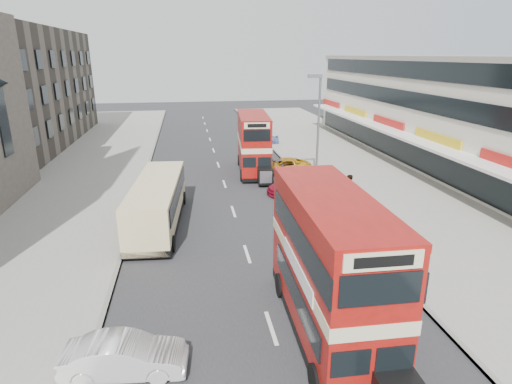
{
  "coord_description": "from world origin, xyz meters",
  "views": [
    {
      "loc": [
        -2.66,
        -10.64,
        9.4
      ],
      "look_at": [
        0.2,
        6.52,
        3.7
      ],
      "focal_mm": 29.51,
      "sensor_mm": 36.0,
      "label": 1
    }
  ],
  "objects_px": {
    "coach": "(158,201)",
    "car_right_c": "(262,139)",
    "pedestrian_near": "(348,189)",
    "car_right_b": "(283,166)",
    "car_right_a": "(295,186)",
    "street_lamp": "(317,123)",
    "cyclist": "(283,182)",
    "bus_second": "(254,143)",
    "bus_main": "(330,266)",
    "car_left_front": "(125,356)"
  },
  "relations": [
    {
      "from": "car_right_a",
      "to": "car_right_b",
      "type": "bearing_deg",
      "value": 169.19
    },
    {
      "from": "car_left_front",
      "to": "car_right_b",
      "type": "bearing_deg",
      "value": -19.14
    },
    {
      "from": "car_left_front",
      "to": "bus_main",
      "type": "bearing_deg",
      "value": -76.0
    },
    {
      "from": "street_lamp",
      "to": "car_right_b",
      "type": "xyz_separation_m",
      "value": [
        -1.44,
        4.19,
        -4.15
      ]
    },
    {
      "from": "street_lamp",
      "to": "coach",
      "type": "height_order",
      "value": "street_lamp"
    },
    {
      "from": "bus_second",
      "to": "car_right_b",
      "type": "distance_m",
      "value": 3.09
    },
    {
      "from": "street_lamp",
      "to": "cyclist",
      "type": "height_order",
      "value": "street_lamp"
    },
    {
      "from": "car_right_c",
      "to": "cyclist",
      "type": "xyz_separation_m",
      "value": [
        -1.49,
        -16.54,
        0.05
      ]
    },
    {
      "from": "car_right_a",
      "to": "car_right_b",
      "type": "distance_m",
      "value": 5.39
    },
    {
      "from": "bus_main",
      "to": "pedestrian_near",
      "type": "distance_m",
      "value": 13.69
    },
    {
      "from": "street_lamp",
      "to": "cyclist",
      "type": "distance_m",
      "value": 4.85
    },
    {
      "from": "car_right_b",
      "to": "car_right_c",
      "type": "relative_size",
      "value": 1.26
    },
    {
      "from": "pedestrian_near",
      "to": "bus_main",
      "type": "bearing_deg",
      "value": 56.35
    },
    {
      "from": "coach",
      "to": "pedestrian_near",
      "type": "height_order",
      "value": "coach"
    },
    {
      "from": "car_right_b",
      "to": "car_left_front",
      "type": "bearing_deg",
      "value": -24.11
    },
    {
      "from": "car_right_a",
      "to": "bus_second",
      "type": "bearing_deg",
      "value": -169.65
    },
    {
      "from": "bus_main",
      "to": "bus_second",
      "type": "distance_m",
      "value": 21.6
    },
    {
      "from": "car_right_a",
      "to": "car_right_b",
      "type": "height_order",
      "value": "car_right_b"
    },
    {
      "from": "pedestrian_near",
      "to": "car_right_b",
      "type": "bearing_deg",
      "value": -83.01
    },
    {
      "from": "car_right_a",
      "to": "pedestrian_near",
      "type": "bearing_deg",
      "value": 37.18
    },
    {
      "from": "bus_second",
      "to": "cyclist",
      "type": "bearing_deg",
      "value": 107.59
    },
    {
      "from": "bus_main",
      "to": "coach",
      "type": "relative_size",
      "value": 0.95
    },
    {
      "from": "coach",
      "to": "car_left_front",
      "type": "relative_size",
      "value": 2.51
    },
    {
      "from": "bus_second",
      "to": "car_right_a",
      "type": "bearing_deg",
      "value": 112.26
    },
    {
      "from": "bus_main",
      "to": "pedestrian_near",
      "type": "xyz_separation_m",
      "value": [
        5.6,
        12.41,
        -1.45
      ]
    },
    {
      "from": "bus_main",
      "to": "car_right_a",
      "type": "relative_size",
      "value": 2.17
    },
    {
      "from": "bus_second",
      "to": "pedestrian_near",
      "type": "relative_size",
      "value": 4.39
    },
    {
      "from": "bus_second",
      "to": "pedestrian_near",
      "type": "xyz_separation_m",
      "value": [
        4.75,
        -9.17,
        -1.32
      ]
    },
    {
      "from": "street_lamp",
      "to": "coach",
      "type": "distance_m",
      "value": 12.73
    },
    {
      "from": "pedestrian_near",
      "to": "car_right_a",
      "type": "bearing_deg",
      "value": -55.22
    },
    {
      "from": "car_right_b",
      "to": "car_right_a",
      "type": "bearing_deg",
      "value": -3.26
    },
    {
      "from": "car_right_c",
      "to": "bus_second",
      "type": "bearing_deg",
      "value": -10.06
    },
    {
      "from": "bus_main",
      "to": "cyclist",
      "type": "relative_size",
      "value": 4.57
    },
    {
      "from": "street_lamp",
      "to": "cyclist",
      "type": "xyz_separation_m",
      "value": [
        -2.53,
        -0.39,
        -4.12
      ]
    },
    {
      "from": "car_right_a",
      "to": "car_right_c",
      "type": "xyz_separation_m",
      "value": [
        0.75,
        17.34,
        0.02
      ]
    },
    {
      "from": "street_lamp",
      "to": "coach",
      "type": "bearing_deg",
      "value": -153.6
    },
    {
      "from": "bus_second",
      "to": "car_right_b",
      "type": "height_order",
      "value": "bus_second"
    },
    {
      "from": "car_right_a",
      "to": "bus_main",
      "type": "bearing_deg",
      "value": -17.42
    },
    {
      "from": "coach",
      "to": "car_right_c",
      "type": "distance_m",
      "value": 23.81
    },
    {
      "from": "car_right_b",
      "to": "cyclist",
      "type": "bearing_deg",
      "value": -12.85
    },
    {
      "from": "car_left_front",
      "to": "car_right_a",
      "type": "xyz_separation_m",
      "value": [
        9.59,
        16.28,
        -0.02
      ]
    },
    {
      "from": "cyclist",
      "to": "car_right_a",
      "type": "bearing_deg",
      "value": -48.83
    },
    {
      "from": "street_lamp",
      "to": "car_right_c",
      "type": "relative_size",
      "value": 2.24
    },
    {
      "from": "car_right_b",
      "to": "pedestrian_near",
      "type": "xyz_separation_m",
      "value": [
        2.42,
        -8.25,
        0.5
      ]
    },
    {
      "from": "street_lamp",
      "to": "pedestrian_near",
      "type": "distance_m",
      "value": 5.55
    },
    {
      "from": "cyclist",
      "to": "car_right_b",
      "type": "bearing_deg",
      "value": 75.31
    },
    {
      "from": "car_left_front",
      "to": "car_right_b",
      "type": "height_order",
      "value": "car_right_b"
    },
    {
      "from": "pedestrian_near",
      "to": "street_lamp",
      "type": "bearing_deg",
      "value": -85.72
    },
    {
      "from": "coach",
      "to": "car_right_c",
      "type": "height_order",
      "value": "coach"
    },
    {
      "from": "bus_second",
      "to": "car_left_front",
      "type": "height_order",
      "value": "bus_second"
    }
  ]
}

